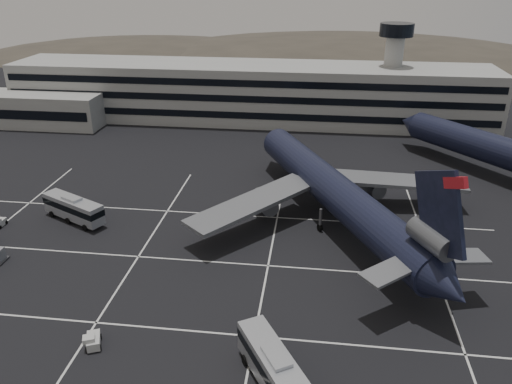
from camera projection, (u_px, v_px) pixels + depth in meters
ground at (173, 276)px, 64.43m from camera, size 260.00×260.00×0.00m
lane_markings at (181, 274)px, 64.97m from camera, size 90.00×55.62×0.01m
terminal at (237, 93)px, 125.98m from camera, size 125.00×26.00×24.00m
hills at (320, 84)px, 220.60m from camera, size 352.00×180.00×44.00m
trijet_main at (336, 193)px, 75.39m from camera, size 42.94×53.83×18.08m
bus_near at (276, 371)px, 46.27m from camera, size 8.77×12.05×4.36m
bus_far at (73, 208)px, 77.47m from camera, size 11.52×7.57×4.08m
tug_b at (94, 341)px, 52.43m from camera, size 2.26×2.78×1.56m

